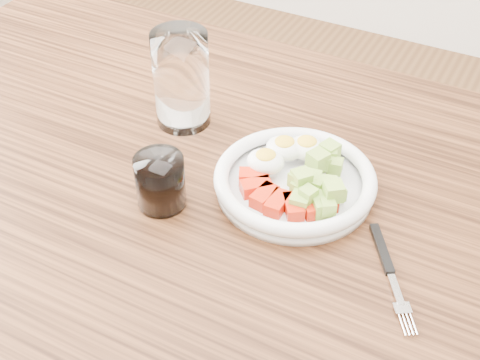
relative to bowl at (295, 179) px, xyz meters
The scene contains 5 objects.
dining_table 0.15m from the bowl, 133.64° to the right, with size 1.50×0.90×0.77m.
bowl is the anchor object (origin of this frame).
fork 0.19m from the bowl, 25.40° to the right, with size 0.11×0.16×0.01m.
water_glass 0.26m from the bowl, 162.33° to the left, with size 0.09×0.09×0.16m, color white.
coffee_glass 0.19m from the bowl, 144.14° to the right, with size 0.07×0.07×0.08m.
Camera 1 is at (0.33, -0.63, 1.42)m, focal length 50.00 mm.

